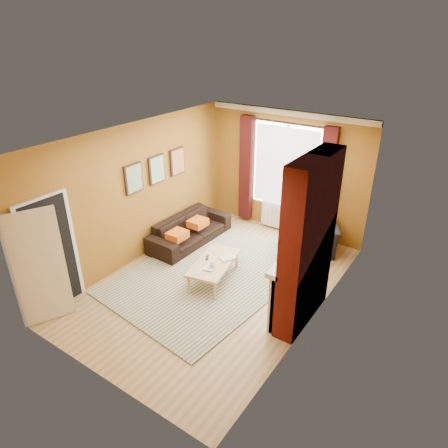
{
  "coord_description": "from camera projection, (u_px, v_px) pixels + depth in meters",
  "views": [
    {
      "loc": [
        3.65,
        -5.12,
        4.4
      ],
      "look_at": [
        0.0,
        0.25,
        1.15
      ],
      "focal_mm": 32.0,
      "sensor_mm": 36.0,
      "label": 1
    }
  ],
  "objects": [
    {
      "name": "ground",
      "position": [
        217.0,
        283.0,
        7.59
      ],
      "size": [
        5.5,
        5.5,
        0.0
      ],
      "primitive_type": "plane",
      "color": "olive",
      "rests_on": "ground"
    },
    {
      "name": "room_walls",
      "position": [
        256.0,
        220.0,
        6.86
      ],
      "size": [
        3.82,
        5.54,
        2.83
      ],
      "color": "#8D5D1B",
      "rests_on": "ground"
    },
    {
      "name": "striped_rug",
      "position": [
        210.0,
        275.0,
        7.8
      ],
      "size": [
        3.09,
        4.02,
        0.02
      ],
      "rotation": [
        0.0,
        0.0,
        -0.11
      ],
      "color": "#32548A",
      "rests_on": "ground"
    },
    {
      "name": "sofa",
      "position": [
        190.0,
        230.0,
        8.9
      ],
      "size": [
        0.87,
        2.09,
        0.6
      ],
      "primitive_type": "imported",
      "rotation": [
        0.0,
        0.0,
        1.54
      ],
      "color": "black",
      "rests_on": "ground"
    },
    {
      "name": "armchair",
      "position": [
        310.0,
        237.0,
        8.48
      ],
      "size": [
        1.39,
        1.34,
        0.7
      ],
      "primitive_type": "imported",
      "rotation": [
        0.0,
        0.0,
        3.66
      ],
      "color": "black",
      "rests_on": "ground"
    },
    {
      "name": "coffee_table",
      "position": [
        214.0,
        263.0,
        7.51
      ],
      "size": [
        0.88,
        1.36,
        0.42
      ],
      "rotation": [
        0.0,
        0.0,
        0.21
      ],
      "color": "#D4B27A",
      "rests_on": "ground"
    },
    {
      "name": "wicker_stool",
      "position": [
        294.0,
        231.0,
        9.04
      ],
      "size": [
        0.36,
        0.36,
        0.42
      ],
      "rotation": [
        0.0,
        0.0,
        0.07
      ],
      "color": "#A07745",
      "rests_on": "ground"
    },
    {
      "name": "floor_lamp",
      "position": [
        333.0,
        203.0,
        8.05
      ],
      "size": [
        0.26,
        0.26,
        1.5
      ],
      "rotation": [
        0.0,
        0.0,
        0.18
      ],
      "color": "black",
      "rests_on": "ground"
    },
    {
      "name": "book_a",
      "position": [
        205.0,
        267.0,
        7.31
      ],
      "size": [
        0.24,
        0.29,
        0.02
      ],
      "primitive_type": "imported",
      "rotation": [
        0.0,
        0.0,
        0.24
      ],
      "color": "#999999",
      "rests_on": "coffee_table"
    },
    {
      "name": "book_b",
      "position": [
        225.0,
        255.0,
        7.67
      ],
      "size": [
        0.32,
        0.36,
        0.02
      ],
      "primitive_type": "imported",
      "rotation": [
        0.0,
        0.0,
        -0.46
      ],
      "color": "#999999",
      "rests_on": "coffee_table"
    },
    {
      "name": "mug",
      "position": [
        212.0,
        265.0,
        7.27
      ],
      "size": [
        0.12,
        0.12,
        0.1
      ],
      "primitive_type": "imported",
      "rotation": [
        0.0,
        0.0,
        -0.14
      ],
      "color": "#999999",
      "rests_on": "coffee_table"
    },
    {
      "name": "tv_remote",
      "position": [
        207.0,
        257.0,
        7.59
      ],
      "size": [
        0.12,
        0.17,
        0.02
      ],
      "rotation": [
        0.0,
        0.0,
        0.52
      ],
      "color": "black",
      "rests_on": "coffee_table"
    }
  ]
}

